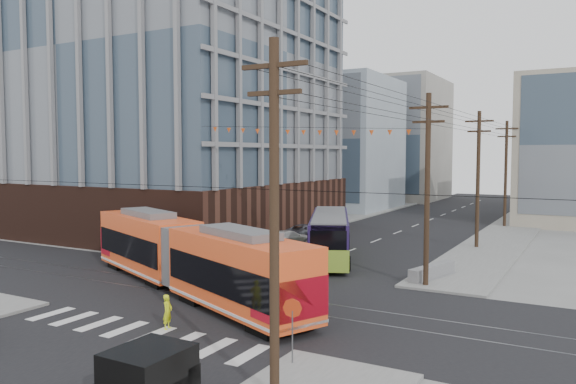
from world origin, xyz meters
name	(u,v)px	position (x,y,z in m)	size (l,w,h in m)	color
ground	(184,315)	(0.00, 0.00, 0.00)	(160.00, 160.00, 0.00)	slate
office_building	(159,87)	(-22.00, 23.00, 14.30)	(30.00, 25.00, 28.60)	#381E16
bg_bldg_nw_near	(327,144)	(-17.00, 52.00, 9.00)	(18.00, 16.00, 18.00)	#8C99A5
bg_bldg_nw_far	(393,140)	(-14.00, 72.00, 10.00)	(16.00, 18.00, 20.00)	gray
utility_pole_near	(274,224)	(8.50, -6.00, 5.50)	(0.30, 0.30, 11.00)	black
utility_pole_far	(523,171)	(8.50, 56.00, 5.50)	(0.30, 0.30, 11.00)	black
streetcar	(188,257)	(-2.69, 3.58, 1.96)	(20.39, 2.87, 3.93)	#FF5521
city_bus	(330,236)	(0.11, 16.08, 1.70)	(2.60, 12.01, 3.40)	#221543
parked_car_silver	(236,252)	(-5.05, 11.68, 0.77)	(1.63, 4.68, 1.54)	#A2A2A2
parked_car_white	(289,238)	(-5.52, 20.25, 0.62)	(1.74, 4.27, 1.24)	silver
parked_car_grey	(306,231)	(-6.05, 24.24, 0.65)	(2.16, 4.68, 1.30)	#565862
pedestrian	(168,312)	(0.79, -2.06, 0.76)	(0.55, 0.36, 1.52)	#DEF418
stop_sign	(292,335)	(7.60, -3.21, 1.16)	(0.70, 0.70, 2.31)	red
jersey_barrier	(432,272)	(8.30, 13.16, 0.44)	(1.00, 4.44, 0.89)	gray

